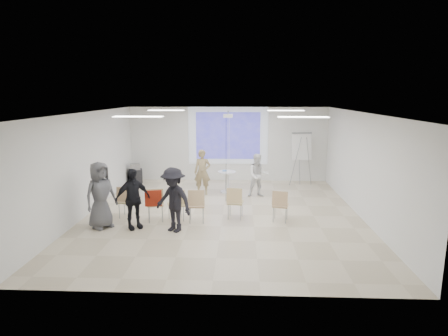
{
  "coord_description": "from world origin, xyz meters",
  "views": [
    {
      "loc": [
        0.5,
        -10.59,
        3.52
      ],
      "look_at": [
        0.0,
        0.8,
        1.25
      ],
      "focal_mm": 30.0,
      "sensor_mm": 36.0,
      "label": 1
    }
  ],
  "objects_px": {
    "chair_far_left": "(126,199)",
    "chair_right_far": "(280,203)",
    "pedestal_table": "(227,181)",
    "chair_center": "(196,203)",
    "player_left": "(202,169)",
    "chair_right_inner": "(235,200)",
    "audience_mid": "(173,196)",
    "player_right": "(258,173)",
    "chair_left_mid": "(155,202)",
    "laptop": "(176,203)",
    "flipchart_easel": "(302,147)",
    "av_cart": "(136,174)",
    "audience_left": "(133,194)",
    "audience_outer": "(100,191)",
    "chair_left_inner": "(176,203)"
  },
  "relations": [
    {
      "from": "pedestal_table",
      "to": "player_left",
      "type": "bearing_deg",
      "value": -165.24
    },
    {
      "from": "pedestal_table",
      "to": "player_right",
      "type": "distance_m",
      "value": 1.25
    },
    {
      "from": "chair_right_inner",
      "to": "flipchart_easel",
      "type": "relative_size",
      "value": 0.45
    },
    {
      "from": "flipchart_easel",
      "to": "chair_far_left",
      "type": "bearing_deg",
      "value": -152.89
    },
    {
      "from": "player_left",
      "to": "chair_right_inner",
      "type": "height_order",
      "value": "player_left"
    },
    {
      "from": "audience_mid",
      "to": "av_cart",
      "type": "bearing_deg",
      "value": 146.74
    },
    {
      "from": "laptop",
      "to": "flipchart_easel",
      "type": "distance_m",
      "value": 6.06
    },
    {
      "from": "chair_far_left",
      "to": "chair_center",
      "type": "xyz_separation_m",
      "value": [
        2.06,
        -0.33,
        0.01
      ]
    },
    {
      "from": "flipchart_easel",
      "to": "chair_right_inner",
      "type": "bearing_deg",
      "value": -130.67
    },
    {
      "from": "chair_far_left",
      "to": "av_cart",
      "type": "relative_size",
      "value": 1.2
    },
    {
      "from": "chair_right_far",
      "to": "audience_mid",
      "type": "height_order",
      "value": "audience_mid"
    },
    {
      "from": "pedestal_table",
      "to": "audience_outer",
      "type": "relative_size",
      "value": 0.4
    },
    {
      "from": "player_right",
      "to": "chair_center",
      "type": "distance_m",
      "value": 3.35
    },
    {
      "from": "av_cart",
      "to": "audience_mid",
      "type": "bearing_deg",
      "value": -82.12
    },
    {
      "from": "audience_left",
      "to": "av_cart",
      "type": "xyz_separation_m",
      "value": [
        -1.37,
        5.08,
        -0.57
      ]
    },
    {
      "from": "audience_left",
      "to": "flipchart_easel",
      "type": "xyz_separation_m",
      "value": [
        5.17,
        5.0,
        0.6
      ]
    },
    {
      "from": "audience_left",
      "to": "player_left",
      "type": "bearing_deg",
      "value": 30.27
    },
    {
      "from": "chair_right_inner",
      "to": "chair_right_far",
      "type": "relative_size",
      "value": 1.03
    },
    {
      "from": "chair_left_mid",
      "to": "flipchart_easel",
      "type": "relative_size",
      "value": 0.47
    },
    {
      "from": "chair_far_left",
      "to": "chair_right_inner",
      "type": "height_order",
      "value": "chair_far_left"
    },
    {
      "from": "audience_outer",
      "to": "av_cart",
      "type": "bearing_deg",
      "value": 43.68
    },
    {
      "from": "flipchart_easel",
      "to": "chair_right_far",
      "type": "bearing_deg",
      "value": -115.5
    },
    {
      "from": "chair_center",
      "to": "laptop",
      "type": "bearing_deg",
      "value": 155.73
    },
    {
      "from": "pedestal_table",
      "to": "chair_center",
      "type": "xyz_separation_m",
      "value": [
        -0.72,
        -3.27,
        0.12
      ]
    },
    {
      "from": "player_right",
      "to": "audience_left",
      "type": "height_order",
      "value": "audience_left"
    },
    {
      "from": "pedestal_table",
      "to": "chair_left_mid",
      "type": "distance_m",
      "value": 3.72
    },
    {
      "from": "pedestal_table",
      "to": "chair_left_inner",
      "type": "xyz_separation_m",
      "value": [
        -1.3,
        -3.15,
        0.09
      ]
    },
    {
      "from": "chair_left_inner",
      "to": "audience_mid",
      "type": "xyz_separation_m",
      "value": [
        0.06,
        -0.77,
        0.41
      ]
    },
    {
      "from": "chair_right_far",
      "to": "av_cart",
      "type": "distance_m",
      "value": 6.89
    },
    {
      "from": "chair_right_inner",
      "to": "chair_far_left",
      "type": "bearing_deg",
      "value": -172.34
    },
    {
      "from": "chair_right_far",
      "to": "flipchart_easel",
      "type": "distance_m",
      "value": 4.61
    },
    {
      "from": "chair_right_far",
      "to": "chair_center",
      "type": "bearing_deg",
      "value": -162.9
    },
    {
      "from": "player_right",
      "to": "chair_center",
      "type": "bearing_deg",
      "value": -129.43
    },
    {
      "from": "laptop",
      "to": "chair_left_inner",
      "type": "bearing_deg",
      "value": 85.8
    },
    {
      "from": "pedestal_table",
      "to": "audience_mid",
      "type": "distance_m",
      "value": 4.14
    },
    {
      "from": "chair_left_mid",
      "to": "laptop",
      "type": "height_order",
      "value": "chair_left_mid"
    },
    {
      "from": "chair_right_inner",
      "to": "flipchart_easel",
      "type": "distance_m",
      "value": 4.93
    },
    {
      "from": "chair_far_left",
      "to": "laptop",
      "type": "distance_m",
      "value": 1.47
    },
    {
      "from": "laptop",
      "to": "flipchart_easel",
      "type": "xyz_separation_m",
      "value": [
        4.15,
        4.3,
        1.04
      ]
    },
    {
      "from": "pedestal_table",
      "to": "audience_mid",
      "type": "height_order",
      "value": "audience_mid"
    },
    {
      "from": "chair_far_left",
      "to": "chair_right_far",
      "type": "xyz_separation_m",
      "value": [
        4.37,
        -0.15,
        -0.02
      ]
    },
    {
      "from": "laptop",
      "to": "player_right",
      "type": "bearing_deg",
      "value": -154.05
    },
    {
      "from": "pedestal_table",
      "to": "chair_center",
      "type": "relative_size",
      "value": 0.84
    },
    {
      "from": "player_left",
      "to": "chair_right_far",
      "type": "distance_m",
      "value": 3.78
    },
    {
      "from": "audience_left",
      "to": "audience_mid",
      "type": "bearing_deg",
      "value": -45.39
    },
    {
      "from": "player_right",
      "to": "chair_right_far",
      "type": "bearing_deg",
      "value": -85.8
    },
    {
      "from": "player_left",
      "to": "chair_left_mid",
      "type": "bearing_deg",
      "value": -109.26
    },
    {
      "from": "audience_mid",
      "to": "audience_outer",
      "type": "height_order",
      "value": "audience_outer"
    },
    {
      "from": "chair_left_inner",
      "to": "flipchart_easel",
      "type": "height_order",
      "value": "flipchart_easel"
    },
    {
      "from": "pedestal_table",
      "to": "player_right",
      "type": "xyz_separation_m",
      "value": [
        1.09,
        -0.46,
        0.38
      ]
    }
  ]
}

